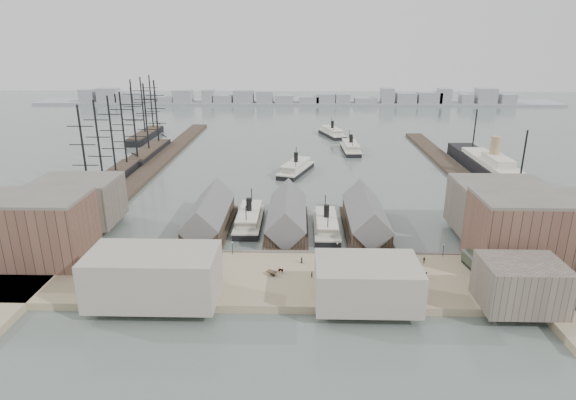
{
  "coord_description": "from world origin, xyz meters",
  "views": [
    {
      "loc": [
        4.17,
        -132.31,
        61.26
      ],
      "look_at": [
        0.0,
        30.0,
        6.0
      ],
      "focal_mm": 30.0,
      "sensor_mm": 36.0,
      "label": 1
    }
  ],
  "objects_px": {
    "tram": "(474,263)",
    "horse_cart_center": "(278,271)",
    "ferry_docked_west": "(249,218)",
    "horse_cart_right": "(350,284)",
    "ocean_steamer": "(492,169)",
    "horse_cart_left": "(130,258)"
  },
  "relations": [
    {
      "from": "horse_cart_center",
      "to": "ferry_docked_west",
      "type": "bearing_deg",
      "value": 44.76
    },
    {
      "from": "horse_cart_left",
      "to": "tram",
      "type": "bearing_deg",
      "value": -60.09
    },
    {
      "from": "ferry_docked_west",
      "to": "tram",
      "type": "xyz_separation_m",
      "value": [
        64.03,
        -35.77,
        1.52
      ]
    },
    {
      "from": "ferry_docked_west",
      "to": "horse_cart_right",
      "type": "relative_size",
      "value": 6.07
    },
    {
      "from": "ocean_steamer",
      "to": "ferry_docked_west",
      "type": "bearing_deg",
      "value": -149.75
    },
    {
      "from": "tram",
      "to": "horse_cart_right",
      "type": "bearing_deg",
      "value": -171.86
    },
    {
      "from": "ocean_steamer",
      "to": "horse_cart_center",
      "type": "relative_size",
      "value": 19.95
    },
    {
      "from": "tram",
      "to": "horse_cart_right",
      "type": "distance_m",
      "value": 35.56
    },
    {
      "from": "ferry_docked_west",
      "to": "horse_cart_left",
      "type": "height_order",
      "value": "ferry_docked_west"
    },
    {
      "from": "ocean_steamer",
      "to": "horse_cart_left",
      "type": "bearing_deg",
      "value": -145.15
    },
    {
      "from": "tram",
      "to": "ferry_docked_west",
      "type": "bearing_deg",
      "value": 142.5
    },
    {
      "from": "horse_cart_left",
      "to": "horse_cart_center",
      "type": "height_order",
      "value": "horse_cart_left"
    },
    {
      "from": "ferry_docked_west",
      "to": "horse_cart_center",
      "type": "distance_m",
      "value": 41.22
    },
    {
      "from": "ocean_steamer",
      "to": "horse_cart_right",
      "type": "height_order",
      "value": "ocean_steamer"
    },
    {
      "from": "horse_cart_right",
      "to": "horse_cart_center",
      "type": "bearing_deg",
      "value": 64.59
    },
    {
      "from": "ferry_docked_west",
      "to": "tram",
      "type": "height_order",
      "value": "ferry_docked_west"
    },
    {
      "from": "ocean_steamer",
      "to": "horse_cart_right",
      "type": "xyz_separation_m",
      "value": [
        -75.06,
        -107.06,
        -1.31
      ]
    },
    {
      "from": "tram",
      "to": "horse_cart_center",
      "type": "height_order",
      "value": "tram"
    },
    {
      "from": "ferry_docked_west",
      "to": "horse_cart_left",
      "type": "bearing_deg",
      "value": -132.47
    },
    {
      "from": "horse_cart_left",
      "to": "ocean_steamer",
      "type": "bearing_deg",
      "value": -23.43
    },
    {
      "from": "tram",
      "to": "horse_cart_center",
      "type": "distance_m",
      "value": 52.62
    },
    {
      "from": "ferry_docked_west",
      "to": "horse_cart_right",
      "type": "bearing_deg",
      "value": -56.84
    }
  ]
}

